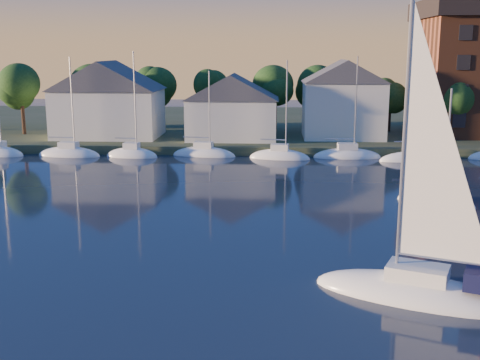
# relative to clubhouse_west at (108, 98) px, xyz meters

# --- Properties ---
(shoreline_land) EXTENTS (160.00, 50.00, 2.00)m
(shoreline_land) POSITION_rel_clubhouse_west_xyz_m (22.00, 17.00, -5.93)
(shoreline_land) COLOR #344126
(shoreline_land) RESTS_ON ground
(wooden_dock) EXTENTS (120.00, 3.00, 1.00)m
(wooden_dock) POSITION_rel_clubhouse_west_xyz_m (22.00, -6.00, -5.93)
(wooden_dock) COLOR brown
(wooden_dock) RESTS_ON ground
(clubhouse_west) EXTENTS (13.65, 9.45, 9.64)m
(clubhouse_west) POSITION_rel_clubhouse_west_xyz_m (0.00, 0.00, 0.00)
(clubhouse_west) COLOR white
(clubhouse_west) RESTS_ON shoreline_land
(clubhouse_centre) EXTENTS (11.55, 8.40, 8.08)m
(clubhouse_centre) POSITION_rel_clubhouse_west_xyz_m (16.00, -1.00, -0.80)
(clubhouse_centre) COLOR white
(clubhouse_centre) RESTS_ON shoreline_land
(clubhouse_east) EXTENTS (10.50, 8.40, 9.80)m
(clubhouse_east) POSITION_rel_clubhouse_west_xyz_m (30.00, 1.00, 0.07)
(clubhouse_east) COLOR white
(clubhouse_east) RESTS_ON shoreline_land
(tree_line) EXTENTS (93.40, 5.40, 8.90)m
(tree_line) POSITION_rel_clubhouse_west_xyz_m (24.00, 5.00, 1.24)
(tree_line) COLOR #332017
(tree_line) RESTS_ON shoreline_land
(moored_fleet) EXTENTS (71.50, 2.40, 12.05)m
(moored_fleet) POSITION_rel_clubhouse_west_xyz_m (14.00, -9.00, -5.83)
(moored_fleet) COLOR white
(moored_fleet) RESTS_ON ground
(hero_sailboat) EXTENTS (10.78, 7.00, 15.78)m
(hero_sailboat) POSITION_rel_clubhouse_west_xyz_m (28.53, -48.03, -5.29)
(hero_sailboat) COLOR white
(hero_sailboat) RESTS_ON ground
(drifting_sailboat_right) EXTENTS (6.43, 5.12, 10.23)m
(drifting_sailboat_right) POSITION_rel_clubhouse_west_xyz_m (34.16, -29.15, -5.83)
(drifting_sailboat_right) COLOR white
(drifting_sailboat_right) RESTS_ON ground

